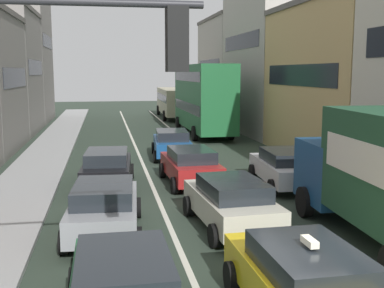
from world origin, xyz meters
name	(u,v)px	position (x,y,z in m)	size (l,w,h in m)	color
sidewalk_left	(47,154)	(-6.70, 20.00, 0.07)	(2.60, 64.00, 0.14)	#A1A1A1
lane_stripe_left	(138,152)	(-1.70, 20.00, 0.01)	(0.16, 60.00, 0.01)	silver
lane_stripe_right	(196,151)	(1.70, 20.00, 0.01)	(0.16, 60.00, 0.01)	silver
building_row_right	(315,61)	(9.90, 22.24, 5.24)	(7.20, 43.90, 12.53)	#B2ADA3
traffic_light_pole	(31,128)	(-4.45, -0.99, 3.82)	(3.58, 0.38, 5.50)	#2D2D33
taxi_centre_lane_front	(304,282)	(-0.05, 0.33, 0.80)	(2.13, 4.33, 1.66)	yellow
sedan_centre_lane_second	(231,202)	(0.04, 5.84, 0.80)	(2.29, 4.41, 1.49)	beige
wagon_left_lane_second	(104,207)	(-3.59, 5.94, 0.80)	(2.29, 4.41, 1.49)	gray
hatchback_centre_lane_third	(191,165)	(-0.13, 11.60, 0.80)	(2.19, 4.36, 1.49)	#A51E1E
sedan_left_lane_third	(107,167)	(-3.47, 11.72, 0.80)	(2.29, 4.41, 1.49)	black
coupe_centre_lane_fourth	(172,143)	(-0.03, 17.88, 0.80)	(2.29, 4.41, 1.49)	#194C8C
sedan_right_lane_behind_truck	(285,167)	(3.48, 10.52, 0.80)	(2.25, 4.39, 1.49)	silver
bus_mid_queue_primary	(203,96)	(3.57, 27.21, 2.83)	(2.86, 10.52, 5.06)	#1E6033
bus_far_queue_secondary	(174,100)	(3.33, 40.56, 1.76)	(3.01, 10.56, 2.90)	#BFB793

